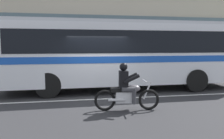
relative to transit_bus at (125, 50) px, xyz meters
name	(u,v)px	position (x,y,z in m)	size (l,w,h in m)	color
ground_plane	(98,96)	(-1.44, -1.19, -1.88)	(60.00, 60.00, 0.00)	#2B2B2D
sidewalk_curb	(88,77)	(-1.44, 3.91, -1.81)	(28.00, 3.80, 0.15)	#B7B2A8
lane_center_stripe	(100,99)	(-1.44, -1.79, -1.88)	(26.60, 0.14, 0.01)	silver
office_building_facade	(85,3)	(-1.44, 6.19, 3.25)	(28.00, 0.89, 10.25)	#B2A893
transit_bus	(125,50)	(0.00, 0.00, 0.00)	(11.24, 2.74, 3.22)	silver
motorcycle_with_rider	(127,91)	(-0.80, -3.50, -1.23)	(2.14, 0.66, 1.56)	black
fire_hydrant	(119,72)	(0.30, 2.64, -1.36)	(0.22, 0.30, 0.75)	#4C8C3F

